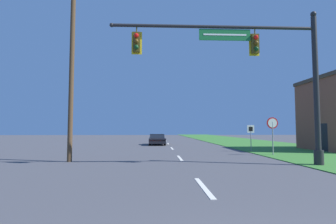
% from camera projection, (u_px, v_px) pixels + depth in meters
% --- Properties ---
extents(grass_verge_right, '(10.00, 110.00, 0.04)m').
position_uv_depth(grass_verge_right, '(253.00, 143.00, 32.22)').
color(grass_verge_right, '#38752D').
rests_on(grass_verge_right, ground).
extents(road_center_line, '(0.16, 34.80, 0.01)m').
position_uv_depth(road_center_line, '(172.00, 148.00, 23.78)').
color(road_center_line, silver).
rests_on(road_center_line, ground).
extents(signal_mast, '(10.31, 0.47, 7.58)m').
position_uv_depth(signal_mast, '(264.00, 69.00, 12.76)').
color(signal_mast, '#232326').
rests_on(signal_mast, grass_verge_right).
extents(car_ahead, '(1.88, 4.38, 1.19)m').
position_uv_depth(car_ahead, '(157.00, 139.00, 29.56)').
color(car_ahead, black).
rests_on(car_ahead, ground).
extents(stop_sign, '(0.76, 0.07, 2.50)m').
position_uv_depth(stop_sign, '(272.00, 127.00, 17.57)').
color(stop_sign, gray).
rests_on(stop_sign, grass_verge_right).
extents(route_sign_post, '(0.55, 0.06, 2.03)m').
position_uv_depth(route_sign_post, '(251.00, 132.00, 20.60)').
color(route_sign_post, gray).
rests_on(route_sign_post, grass_verge_right).
extents(utility_pole_near, '(1.80, 0.26, 10.26)m').
position_uv_depth(utility_pole_near, '(72.00, 65.00, 14.39)').
color(utility_pole_near, '#4C3823').
rests_on(utility_pole_near, ground).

